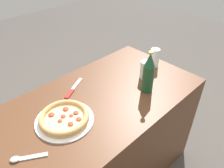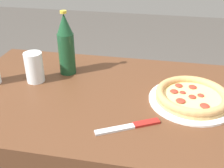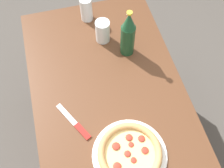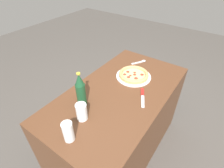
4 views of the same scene
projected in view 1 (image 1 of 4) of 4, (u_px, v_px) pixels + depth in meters
name	position (u px, v px, depth m)	size (l,w,h in m)	color
table	(100.00, 142.00, 1.50)	(1.29, 0.70, 0.77)	#56331E
pizza_veggie	(64.00, 118.00, 1.12)	(0.30, 0.30, 0.04)	white
glass_cola	(146.00, 70.00, 1.43)	(0.07, 0.07, 0.12)	white
glass_iced_tea	(155.00, 59.00, 1.54)	(0.06, 0.06, 0.13)	white
beer_bottle	(149.00, 73.00, 1.27)	(0.07, 0.07, 0.27)	#194728
knife	(73.00, 89.00, 1.35)	(0.20, 0.12, 0.01)	maroon
spoon	(23.00, 158.00, 0.95)	(0.15, 0.11, 0.02)	silver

